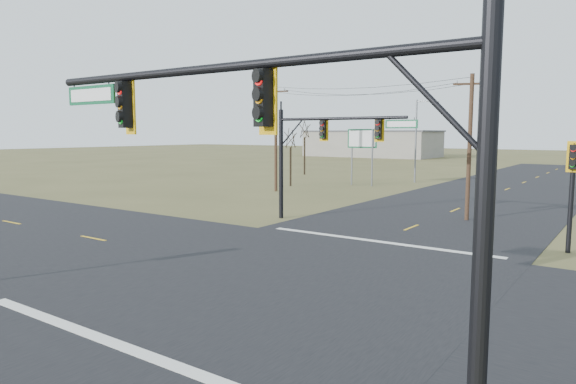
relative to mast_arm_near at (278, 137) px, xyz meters
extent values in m
plane|color=brown|center=(-4.96, 7.51, -5.21)|extent=(320.00, 320.00, 0.00)
cube|color=black|center=(-4.96, 7.51, -5.20)|extent=(160.00, 14.00, 0.02)
cube|color=black|center=(-4.96, 7.51, -5.20)|extent=(14.00, 160.00, 0.02)
cube|color=silver|center=(-4.96, 0.01, -5.18)|extent=(12.00, 0.40, 0.01)
cube|color=silver|center=(-4.96, 15.01, -5.18)|extent=(12.00, 0.40, 0.01)
cylinder|color=black|center=(3.69, 0.00, -1.63)|extent=(0.29, 0.29, 7.16)
cylinder|color=black|center=(-1.42, 0.00, 1.35)|extent=(10.22, 0.18, 0.18)
cube|color=#0B4F2C|center=(-5.61, 0.00, 1.00)|extent=(1.80, 0.05, 0.45)
cylinder|color=black|center=(-12.91, 18.06, -1.86)|extent=(0.27, 0.27, 6.70)
cylinder|color=black|center=(-8.85, 18.06, 0.89)|extent=(8.14, 0.17, 0.17)
cube|color=#0B4F2C|center=(-5.11, 18.06, 0.54)|extent=(1.80, 0.05, 0.45)
cylinder|color=black|center=(2.98, 17.77, -2.82)|extent=(0.21, 0.21, 4.79)
cylinder|color=#442A1D|center=(-3.16, 23.83, -0.83)|extent=(0.25, 0.25, 8.77)
cube|color=#442A1D|center=(-3.16, 23.83, 2.95)|extent=(2.05, 0.85, 0.12)
cylinder|color=#442A1D|center=(-21.93, 29.80, -0.43)|extent=(0.28, 0.28, 9.55)
cube|color=#442A1D|center=(-21.93, 29.80, 3.74)|extent=(2.28, 0.77, 0.12)
cylinder|color=slate|center=(-19.02, 38.91, -2.38)|extent=(0.15, 0.15, 5.66)
cylinder|color=slate|center=(-16.75, 38.91, -2.38)|extent=(0.15, 0.15, 5.66)
cube|color=#0B4F2C|center=(-17.88, 38.91, -0.49)|extent=(2.99, 0.58, 1.89)
cylinder|color=slate|center=(-14.61, 44.92, -0.84)|extent=(0.18, 0.18, 8.75)
cylinder|color=slate|center=(-13.56, 44.92, 3.34)|extent=(2.10, 0.11, 0.11)
cube|color=slate|center=(-12.51, 44.92, 3.24)|extent=(0.48, 0.22, 0.16)
cylinder|color=black|center=(-23.43, 34.31, -3.27)|extent=(0.19, 0.19, 3.87)
cylinder|color=black|center=(-30.04, 47.00, -2.85)|extent=(0.22, 0.22, 4.73)
cube|color=gray|center=(-44.96, 97.51, -2.46)|extent=(28.00, 14.00, 5.50)
camera|label=1|loc=(5.56, -7.63, 0.09)|focal=32.00mm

